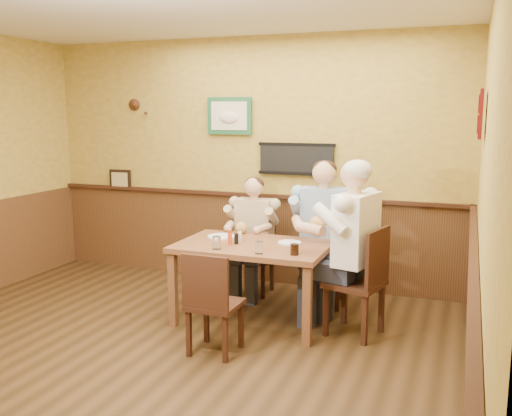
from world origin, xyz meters
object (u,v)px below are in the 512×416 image
at_px(diner_white_elder, 356,258).
at_px(pepper_shaker, 236,239).
at_px(hot_sauce_bottle, 230,236).
at_px(dining_table, 253,253).
at_px(chair_right_end, 355,281).
at_px(water_glass_mid, 259,248).
at_px(salt_shaker, 240,237).
at_px(chair_back_right, 323,260).
at_px(diner_tan_shirt, 254,242).
at_px(cola_tumbler, 295,249).
at_px(chair_near_side, 215,302).
at_px(water_glass_left, 217,243).
at_px(diner_blue_polo, 323,241).
at_px(chair_back_left, 254,257).

height_order(diner_white_elder, pepper_shaker, diner_white_elder).
bearing_deg(hot_sauce_bottle, pepper_shaker, 60.64).
xyz_separation_m(dining_table, diner_white_elder, (0.96, 0.01, 0.04)).
distance_m(chair_right_end, water_glass_mid, 0.91).
xyz_separation_m(dining_table, salt_shaker, (-0.14, 0.02, 0.14)).
distance_m(hot_sauce_bottle, salt_shaker, 0.16).
relative_size(chair_back_right, diner_tan_shirt, 0.81).
bearing_deg(chair_right_end, cola_tumbler, -46.62).
relative_size(dining_table, diner_tan_shirt, 1.22).
distance_m(chair_near_side, water_glass_left, 0.64).
relative_size(water_glass_left, pepper_shaker, 1.18).
bearing_deg(diner_tan_shirt, salt_shaker, -80.67).
bearing_deg(water_glass_left, water_glass_mid, -4.07).
height_order(chair_back_right, diner_blue_polo, diner_blue_polo).
relative_size(chair_back_left, chair_right_end, 0.82).
height_order(chair_right_end, diner_blue_polo, diner_blue_polo).
bearing_deg(chair_back_right, pepper_shaker, -136.82).
bearing_deg(diner_tan_shirt, chair_right_end, -33.11).
bearing_deg(chair_right_end, salt_shaker, -76.97).
bearing_deg(pepper_shaker, chair_right_end, 3.49).
height_order(diner_tan_shirt, water_glass_left, diner_tan_shirt).
xyz_separation_m(diner_tan_shirt, pepper_shaker, (0.14, -0.85, 0.22)).
distance_m(diner_white_elder, pepper_shaker, 1.11).
bearing_deg(hot_sauce_bottle, chair_back_left, 96.50).
bearing_deg(salt_shaker, diner_tan_shirt, 100.40).
distance_m(hot_sauce_bottle, pepper_shaker, 0.08).
height_order(hot_sauce_bottle, salt_shaker, hot_sauce_bottle).
xyz_separation_m(chair_right_end, diner_blue_polo, (-0.46, 0.69, 0.18)).
bearing_deg(chair_near_side, salt_shaker, -81.69).
bearing_deg(cola_tumbler, dining_table, 151.50).
distance_m(chair_back_right, chair_near_side, 1.57).
bearing_deg(diner_blue_polo, chair_back_left, 166.97).
relative_size(chair_back_left, cola_tumbler, 8.34).
bearing_deg(dining_table, chair_back_right, 54.07).
bearing_deg(salt_shaker, chair_right_end, -0.88).
bearing_deg(chair_back_left, water_glass_left, -88.37).
distance_m(chair_back_left, diner_blue_polo, 0.83).
height_order(chair_back_left, chair_back_right, chair_back_right).
bearing_deg(water_glass_mid, dining_table, 118.85).
height_order(diner_white_elder, water_glass_left, diner_white_elder).
distance_m(dining_table, chair_near_side, 0.81).
xyz_separation_m(chair_back_right, cola_tumbler, (-0.02, -0.96, 0.33)).
distance_m(water_glass_mid, pepper_shaker, 0.42).
relative_size(chair_back_right, cola_tumbler, 9.69).
relative_size(hot_sauce_bottle, pepper_shaker, 1.68).
height_order(dining_table, chair_back_left, chair_back_left).
bearing_deg(diner_tan_shirt, pepper_shaker, -81.65).
distance_m(chair_right_end, salt_shaker, 1.15).
height_order(chair_back_right, water_glass_left, chair_back_right).
relative_size(chair_near_side, cola_tumbler, 8.93).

